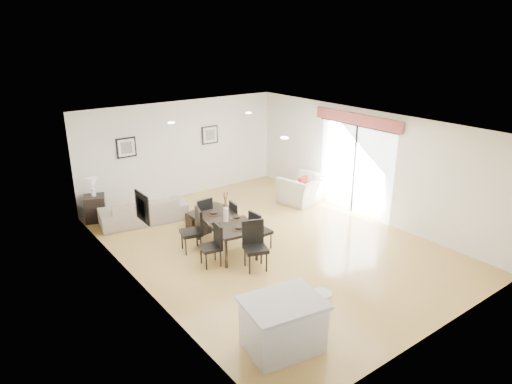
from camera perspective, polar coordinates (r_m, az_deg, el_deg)
ground at (r=10.23m, az=1.80°, el=-6.53°), size 8.00×8.00×0.00m
wall_back at (r=12.94m, az=-9.24°, el=5.27°), size 6.00×0.04×2.70m
wall_front at (r=7.27m, az=22.07°, el=-7.71°), size 6.00×0.04×2.70m
wall_left at (r=8.30m, az=-14.60°, el=-3.44°), size 0.04×8.00×2.70m
wall_right at (r=11.73m, az=13.46°, el=3.48°), size 0.04×8.00×2.70m
ceiling at (r=9.35m, az=1.98°, el=8.47°), size 6.00×8.00×0.02m
sofa at (r=11.58m, az=-13.86°, el=-2.24°), size 2.21×1.18×0.61m
armchair at (r=12.56m, az=5.89°, el=0.34°), size 1.34×1.23×0.75m
courtyard_plant_a at (r=13.73m, az=20.83°, el=0.44°), size 0.66×0.63×0.58m
courtyard_plant_b at (r=14.52m, az=17.67°, el=1.83°), size 0.41×0.41×0.59m
dining_table at (r=9.76m, az=-3.77°, el=-4.04°), size 1.02×1.69×0.66m
dining_chair_wnear at (r=9.23m, az=-5.30°, el=-6.32°), size 0.45×0.45×0.87m
dining_chair_wfar at (r=9.83m, az=-7.70°, el=-4.45°), size 0.52×0.52×0.94m
dining_chair_enear at (r=9.80m, az=0.28°, el=-4.59°), size 0.41×0.41×0.87m
dining_chair_efar at (r=10.41m, az=-2.39°, el=-3.18°), size 0.44×0.44×0.85m
dining_chair_head at (r=9.07m, az=-0.20°, el=-6.28°), size 0.56×0.56×0.98m
dining_chair_foot at (r=10.58m, az=-6.65°, el=-2.78°), size 0.42×0.42×0.89m
vase at (r=9.63m, az=-3.82°, el=-2.20°), size 0.85×1.30×0.66m
coffee_table at (r=11.12m, az=-5.82°, el=-3.23°), size 1.14×0.85×0.41m
side_table at (r=12.01m, az=-19.44°, el=-1.92°), size 0.62×0.62×0.65m
table_lamp at (r=11.80m, az=-19.79°, el=0.92°), size 0.25×0.25×0.47m
cushion at (r=12.34m, az=5.89°, el=1.10°), size 0.36×0.21×0.34m
kitchen_island at (r=7.02m, az=3.36°, el=-16.18°), size 1.29×1.07×0.81m
bar_stool at (r=7.39m, az=8.28°, el=-12.92°), size 0.30×0.30×0.65m
framed_print_back_left at (r=12.22m, az=-15.91°, el=5.36°), size 0.52×0.04×0.52m
framed_print_back_right at (r=13.27m, az=-5.79°, el=7.12°), size 0.52×0.04×0.52m
framed_print_left_wall at (r=8.02m, az=-14.03°, el=-1.88°), size 0.04×0.52×0.52m
sliding_door at (r=11.80m, az=12.34°, el=5.25°), size 0.12×2.70×2.57m
courtyard at (r=14.80m, az=18.78°, el=4.58°), size 6.00×6.00×2.00m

